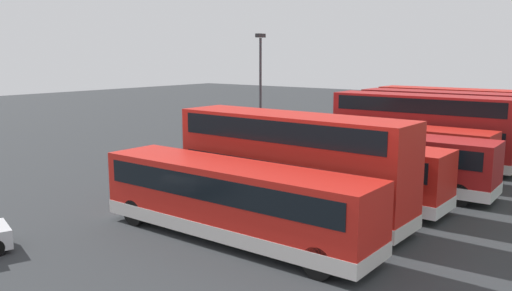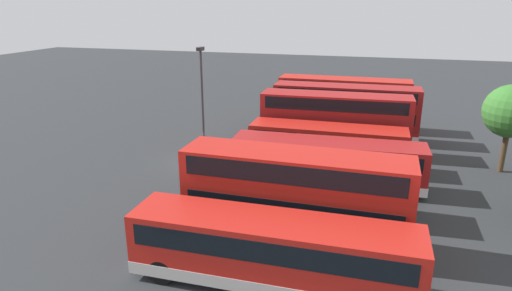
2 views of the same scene
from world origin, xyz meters
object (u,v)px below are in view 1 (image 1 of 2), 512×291
(bus_double_decker_near_end, at_px, (458,117))
(bus_double_decker_seventh, at_px, (291,163))
(bus_single_deck_fifth, at_px, (378,158))
(lamp_post_tall, at_px, (260,89))
(bus_single_deck_fourth, at_px, (397,148))
(bus_single_deck_sixth, at_px, (338,169))
(bus_double_decker_third, at_px, (421,128))
(bus_single_deck_far_end, at_px, (233,199))
(bus_double_decker_second, at_px, (448,123))

(bus_double_decker_near_end, xyz_separation_m, bus_double_decker_seventh, (21.61, -0.24, -0.00))
(bus_double_decker_near_end, height_order, bus_double_decker_seventh, same)
(bus_single_deck_fifth, xyz_separation_m, lamp_post_tall, (-1.05, -8.72, 3.23))
(bus_double_decker_seventh, bearing_deg, bus_single_deck_fourth, 179.12)
(bus_single_deck_fourth, height_order, bus_double_decker_seventh, bus_double_decker_seventh)
(bus_single_deck_sixth, bearing_deg, bus_double_decker_third, 179.79)
(bus_single_deck_fifth, bearing_deg, bus_single_deck_far_end, -3.97)
(bus_double_decker_near_end, xyz_separation_m, lamp_post_tall, (13.25, -8.36, 2.40))
(bus_double_decker_near_end, distance_m, bus_double_decker_seventh, 21.61)
(bus_double_decker_second, height_order, bus_double_decker_third, same)
(bus_single_deck_fourth, bearing_deg, bus_double_decker_near_end, 179.62)
(bus_double_decker_near_end, bearing_deg, lamp_post_tall, -32.27)
(bus_single_deck_fourth, height_order, bus_single_deck_sixth, same)
(lamp_post_tall, bearing_deg, bus_single_deck_fifth, 83.13)
(bus_double_decker_seventh, relative_size, bus_single_deck_far_end, 0.91)
(bus_single_deck_fifth, height_order, bus_double_decker_seventh, bus_double_decker_seventh)
(bus_double_decker_near_end, height_order, lamp_post_tall, lamp_post_tall)
(bus_single_deck_fifth, xyz_separation_m, bus_single_deck_far_end, (10.95, -0.76, -0.00))
(bus_double_decker_second, xyz_separation_m, lamp_post_tall, (9.58, -8.84, 2.40))
(bus_double_decker_near_end, distance_m, bus_single_deck_fifth, 14.33)
(bus_single_deck_fourth, xyz_separation_m, bus_double_decker_seventh, (10.75, -0.17, 0.83))
(bus_double_decker_near_end, height_order, bus_double_decker_third, same)
(bus_double_decker_near_end, height_order, bus_single_deck_fifth, bus_double_decker_near_end)
(bus_double_decker_near_end, relative_size, bus_double_decker_seventh, 1.11)
(bus_double_decker_second, relative_size, bus_single_deck_fourth, 1.11)
(bus_double_decker_near_end, relative_size, bus_single_deck_far_end, 1.01)
(bus_double_decker_third, height_order, bus_double_decker_seventh, same)
(bus_double_decker_near_end, xyz_separation_m, bus_single_deck_fifth, (14.30, 0.35, -0.83))
(bus_double_decker_near_end, distance_m, bus_single_deck_sixth, 17.98)
(bus_single_deck_sixth, bearing_deg, bus_single_deck_far_end, -3.24)
(bus_double_decker_seventh, bearing_deg, bus_double_decker_second, 177.72)
(bus_single_deck_fifth, height_order, bus_single_deck_far_end, same)
(bus_double_decker_seventh, distance_m, lamp_post_tall, 11.91)
(bus_double_decker_near_end, height_order, bus_single_deck_far_end, bus_double_decker_near_end)
(lamp_post_tall, bearing_deg, bus_single_deck_far_end, 33.54)
(bus_double_decker_third, distance_m, bus_single_deck_far_end, 17.81)
(bus_single_deck_far_end, bearing_deg, bus_double_decker_seventh, 177.31)
(bus_double_decker_near_end, relative_size, bus_single_deck_fifth, 0.99)
(bus_single_deck_fourth, relative_size, bus_single_deck_far_end, 0.92)
(bus_single_deck_sixth, relative_size, bus_double_decker_seventh, 0.98)
(bus_double_decker_second, relative_size, bus_double_decker_seventh, 1.12)
(bus_single_deck_far_end, bearing_deg, bus_single_deck_fourth, 178.66)
(bus_double_decker_third, xyz_separation_m, bus_double_decker_seventh, (14.14, -0.28, -0.00))
(bus_double_decker_third, distance_m, bus_single_deck_sixth, 10.54)
(bus_single_deck_far_end, bearing_deg, bus_double_decker_third, 178.55)
(bus_single_deck_fifth, bearing_deg, lamp_post_tall, -96.87)
(bus_double_decker_second, bearing_deg, bus_double_decker_seventh, -2.28)
(bus_single_deck_fifth, distance_m, lamp_post_tall, 9.35)
(bus_double_decker_near_end, distance_m, bus_single_deck_far_end, 25.26)
(bus_double_decker_third, xyz_separation_m, bus_single_deck_fifth, (6.83, 0.31, -0.83))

